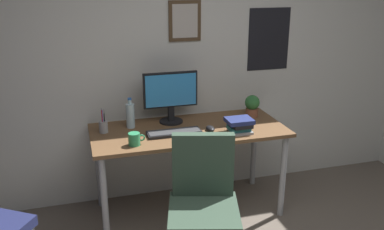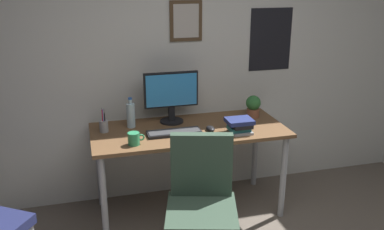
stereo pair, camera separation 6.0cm
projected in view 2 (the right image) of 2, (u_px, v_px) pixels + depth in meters
The scene contains 11 objects.
wall_back at pixel (196, 52), 3.70m from camera, with size 4.40×0.10×2.60m.
desk at pixel (189, 138), 3.46m from camera, with size 1.58×0.71×0.76m.
office_chair at pixel (202, 199), 2.81m from camera, with size 0.58×0.59×0.95m.
monitor at pixel (171, 95), 3.51m from camera, with size 0.46×0.20×0.43m.
keyboard at pixel (174, 132), 3.31m from camera, with size 0.43×0.15×0.03m.
computer_mouse at pixel (210, 129), 3.38m from camera, with size 0.06×0.11×0.04m.
water_bottle at pixel (131, 115), 3.43m from camera, with size 0.07×0.07×0.25m.
coffee_mug_near at pixel (134, 139), 3.10m from camera, with size 0.13×0.09×0.09m.
potted_plant at pixel (253, 106), 3.68m from camera, with size 0.13×0.13×0.19m.
pen_cup at pixel (104, 125), 3.34m from camera, with size 0.07×0.07×0.20m.
book_stack_left at pixel (240, 125), 3.33m from camera, with size 0.21×0.17×0.12m.
Camera 2 is at (-0.99, -1.39, 1.97)m, focal length 39.26 mm.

